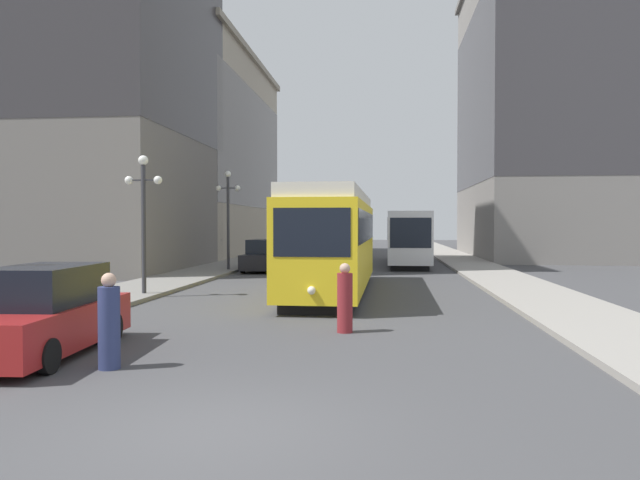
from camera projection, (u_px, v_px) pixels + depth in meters
ground_plane at (220, 431)px, 7.75m from camera, size 200.00×200.00×0.00m
sidewalk_left at (262, 257)px, 48.33m from camera, size 3.26×120.00×0.15m
sidewalk_right at (457, 258)px, 46.69m from camera, size 3.26×120.00×0.15m
streetcar at (334, 239)px, 23.45m from camera, size 2.79×13.15×3.89m
transit_bus at (407, 236)px, 40.15m from camera, size 2.69×12.96×3.45m
parked_car_left_near at (264, 256)px, 34.47m from camera, size 1.94×4.79×1.82m
parked_car_left_mid at (45, 314)px, 12.23m from camera, size 2.10×4.93×1.82m
pedestrian_crossing_near at (345, 300)px, 14.81m from camera, size 0.38×0.38×1.71m
pedestrian_crossing_far at (109, 324)px, 11.07m from camera, size 0.40×0.40×1.77m
lamp_post_left_near at (144, 202)px, 21.99m from camera, size 1.41×0.36×5.04m
lamp_post_left_far at (228, 205)px, 33.87m from camera, size 1.41×0.36×5.54m
building_left_midblock at (176, 154)px, 53.41m from camera, size 14.65×23.66×17.39m
building_right_corner at (535, 106)px, 49.27m from camera, size 10.64×21.09×24.05m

